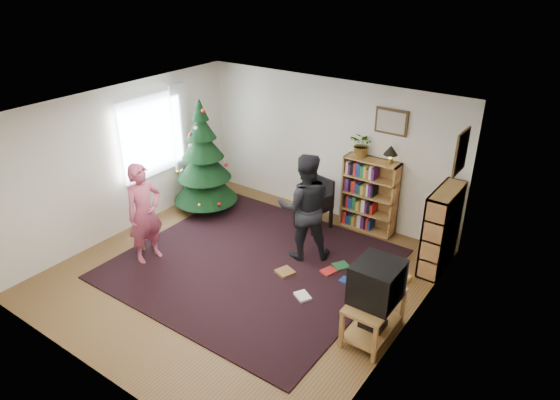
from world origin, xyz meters
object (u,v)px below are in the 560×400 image
Objects in this scene: crt_tv at (377,282)px; person_by_chair at (305,207)px; armchair at (316,201)px; table_lamp at (391,151)px; potted_plant at (362,145)px; picture_back at (391,122)px; tv_stand at (374,314)px; bookshelf_right at (441,228)px; picture_right at (461,152)px; bookshelf_back at (369,194)px; stool at (148,227)px; person_standing at (145,213)px; christmas_tree at (204,166)px.

crt_tv is 2.01m from person_by_chair.
armchair is 1.55m from table_lamp.
crt_tv is 2.94m from potted_plant.
picture_back is 3.23m from tv_stand.
picture_back is at bearing 63.99° from bookshelf_right.
picture_right is 1.88m from potted_plant.
tv_stand is at bearing 0.00° from crt_tv.
picture_right is at bearing -21.07° from bookshelf_back.
stool is at bearing -134.15° from bookshelf_back.
table_lamp reaches higher than tv_stand.
picture_back is at bearing 18.36° from potted_plant.
table_lamp is at bearing 0.00° from potted_plant.
picture_right is 2.47m from tv_stand.
christmas_tree is at bearing 22.77° from person_standing.
armchair is 1.26m from potted_plant.
armchair is (-0.79, -0.42, -0.18)m from bookshelf_back.
picture_back is 1.31m from bookshelf_back.
picture_back reaches higher than bookshelf_right.
christmas_tree is 4.25m from bookshelf_right.
christmas_tree is (-3.01, -1.21, -1.06)m from picture_back.
picture_right is 0.35× the size of person_by_chair.
bookshelf_back is 3.71m from person_standing.
person_standing is 0.93× the size of person_by_chair.
crt_tv is at bearing -58.84° from potted_plant.
stool is at bearing -131.85° from potted_plant.
crt_tv reaches higher than armchair.
bookshelf_right is 4.20× the size of table_lamp.
picture_back is at bearing 41.89° from armchair.
christmas_tree is at bearing -160.86° from table_lamp.
person_standing reaches higher than armchair.
potted_plant is at bearing 22.48° from christmas_tree.
table_lamp reaches higher than stool.
bookshelf_back is 1.45× the size of tv_stand.
bookshelf_back is 1.47m from bookshelf_right.
picture_right is 0.66× the size of armchair.
stool is (-3.85, -0.22, 0.09)m from tv_stand.
picture_right is 1.38× the size of potted_plant.
bookshelf_back is at bearing 40.83° from armchair.
stool is (-3.85, -0.22, -0.39)m from crt_tv.
table_lamp is (0.09, -0.13, -0.44)m from picture_back.
bookshelf_right is 2.00m from crt_tv.
person_by_chair is at bearing -7.17° from christmas_tree.
picture_right reaches higher than christmas_tree.
bookshelf_back is at bearing 117.65° from tv_stand.
picture_right is 4.66m from person_standing.
picture_back is 1.27× the size of potted_plant.
tv_stand is at bearing 110.74° from person_by_chair.
tv_stand is at bearing -62.35° from bookshelf_back.
tv_stand is 2.07× the size of potted_plant.
crt_tv is 0.37× the size of person_standing.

